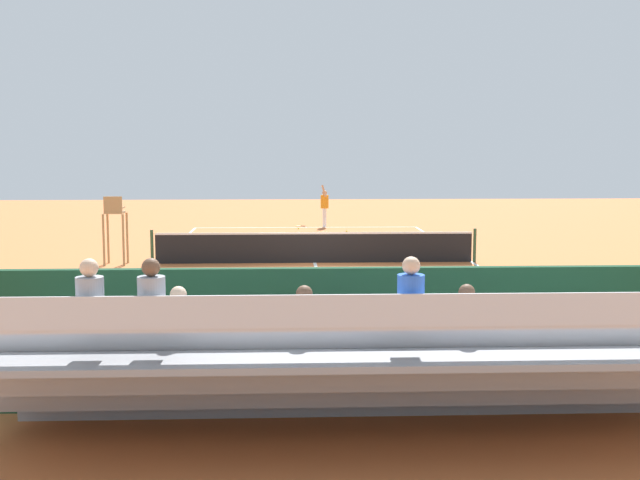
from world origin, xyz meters
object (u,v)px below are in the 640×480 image
at_px(umpire_chair, 115,223).
at_px(tennis_racket, 299,226).
at_px(bleacher_stand, 349,368).
at_px(tennis_ball_far, 298,228).
at_px(courtside_bench, 556,353).
at_px(equipment_bag, 454,381).
at_px(tennis_net, 315,247).
at_px(tennis_ball_near, 347,231).
at_px(tennis_player, 325,205).

relative_size(umpire_chair, tennis_racket, 4.00).
height_order(bleacher_stand, tennis_ball_far, bleacher_stand).
distance_m(courtside_bench, equipment_bag, 1.63).
xyz_separation_m(bleacher_stand, tennis_racket, (0.20, -26.99, -0.95)).
relative_size(bleacher_stand, tennis_racket, 16.92).
height_order(tennis_net, tennis_racket, tennis_net).
xyz_separation_m(tennis_net, tennis_racket, (0.32, -11.62, -0.49)).
relative_size(umpire_chair, tennis_ball_near, 32.42).
bearing_deg(tennis_player, courtside_bench, 95.48).
distance_m(equipment_bag, tennis_ball_far, 23.69).
relative_size(equipment_bag, tennis_ball_far, 13.64).
xyz_separation_m(tennis_player, tennis_racket, (1.17, -0.40, -1.00)).
relative_size(bleacher_stand, tennis_ball_far, 137.27).
bearing_deg(equipment_bag, tennis_racket, -85.57).
bearing_deg(tennis_racket, tennis_net, 91.60).
distance_m(courtside_bench, tennis_ball_far, 23.76).
relative_size(bleacher_stand, umpire_chair, 4.23).
bearing_deg(bleacher_stand, tennis_ball_near, -94.26).
bearing_deg(tennis_ball_near, tennis_ball_far, -29.79).
bearing_deg(umpire_chair, courtside_bench, 125.62).
distance_m(tennis_net, tennis_player, 11.26).
bearing_deg(courtside_bench, tennis_net, -76.46).
distance_m(umpire_chair, tennis_player, 13.39).
relative_size(courtside_bench, tennis_racket, 3.36).
relative_size(bleacher_stand, courtside_bench, 5.03).
relative_size(tennis_net, tennis_player, 5.35).
bearing_deg(tennis_net, tennis_player, -94.31).
xyz_separation_m(tennis_net, equipment_bag, (-1.61, 13.40, -0.32)).
bearing_deg(tennis_ball_far, umpire_chair, 60.64).
distance_m(tennis_racket, tennis_ball_near, 3.28).
bearing_deg(umpire_chair, tennis_net, -178.55).
xyz_separation_m(tennis_net, tennis_ball_far, (0.37, -10.21, -0.47)).
height_order(tennis_net, umpire_chair, umpire_chair).
bearing_deg(tennis_ball_far, tennis_ball_near, 150.21).
xyz_separation_m(bleacher_stand, equipment_bag, (-1.74, -1.98, -0.78)).
height_order(tennis_player, tennis_ball_far, tennis_player).
bearing_deg(tennis_player, bleacher_stand, 87.91).
xyz_separation_m(courtside_bench, tennis_player, (2.35, -24.49, 0.46)).
bearing_deg(tennis_ball_far, equipment_bag, 94.80).
xyz_separation_m(umpire_chair, tennis_ball_near, (-7.89, -9.19, -1.28)).
bearing_deg(tennis_racket, tennis_player, 161.30).
bearing_deg(tennis_racket, umpire_chair, 63.48).
xyz_separation_m(equipment_bag, tennis_racket, (1.94, -25.02, -0.16)).
distance_m(bleacher_stand, courtside_bench, 3.95).
xyz_separation_m(bleacher_stand, umpire_chair, (6.08, -15.22, 0.35)).
bearing_deg(umpire_chair, equipment_bag, 120.54).
distance_m(umpire_chair, tennis_racket, 13.22).
height_order(courtside_bench, equipment_bag, courtside_bench).
relative_size(equipment_bag, tennis_ball_near, 13.64).
bearing_deg(equipment_bag, bleacher_stand, 48.65).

